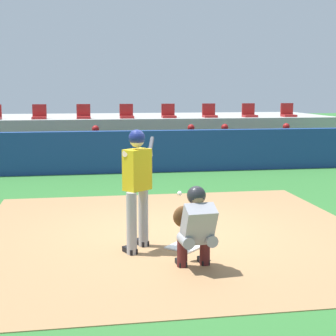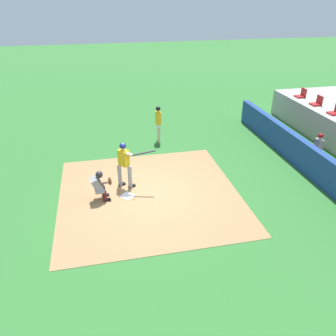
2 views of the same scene
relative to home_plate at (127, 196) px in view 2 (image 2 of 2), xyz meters
The scene contains 12 objects.
ground_plane 0.80m from the home_plate, 90.00° to the left, with size 80.00×80.00×0.00m, color #2D6B2D.
dirt_infield 0.80m from the home_plate, 90.00° to the left, with size 6.40×6.40×0.01m, color #9E754C.
home_plate is the anchor object (origin of this frame).
batter_at_plate 1.23m from the home_plate, behind, with size 0.64×1.39×1.80m.
catcher_crouched 1.07m from the home_plate, 91.66° to the right, with size 0.51×1.58×1.13m.
on_deck_batter 5.14m from the home_plate, 156.40° to the left, with size 0.58×0.23×1.79m.
dugout_wall 7.32m from the home_plate, 90.00° to the left, with size 13.00×0.30×1.20m, color navy.
dugout_bench 8.30m from the home_plate, 90.00° to the left, with size 11.80×0.44×0.45m, color olive.
dugout_player_0 8.24m from the home_plate, 97.69° to the left, with size 0.49×0.70×1.30m.
stadium_seat_0 11.80m from the home_plate, 119.58° to the left, with size 0.46×0.46×0.48m.
stadium_seat_1 11.17m from the home_plate, 113.06° to the left, with size 0.46×0.46×0.48m.
stadium_seat_2 10.69m from the home_plate, 105.84° to the left, with size 0.46×0.46×0.48m.
Camera 2 is at (10.16, -1.48, 6.55)m, focal length 35.58 mm.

